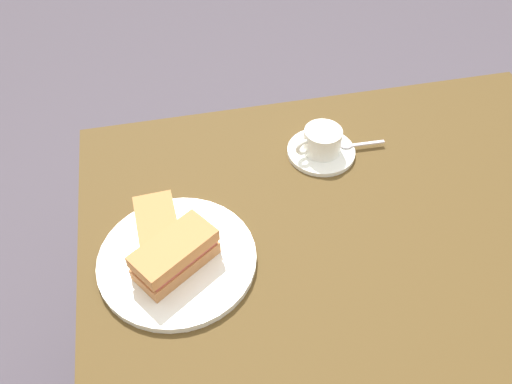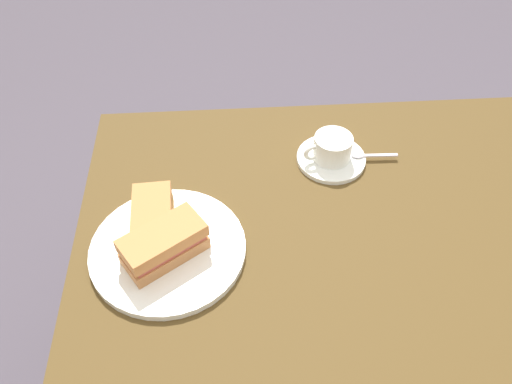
# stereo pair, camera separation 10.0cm
# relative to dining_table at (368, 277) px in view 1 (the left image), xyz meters

# --- Properties ---
(dining_table) EXTENTS (1.07, 0.90, 0.71)m
(dining_table) POSITION_rel_dining_table_xyz_m (0.00, 0.00, 0.00)
(dining_table) COLOR #513C1C
(dining_table) RESTS_ON ground_plane
(sandwich_plate) EXTENTS (0.28, 0.28, 0.01)m
(sandwich_plate) POSITION_rel_dining_table_xyz_m (-0.36, 0.04, 0.11)
(sandwich_plate) COLOR white
(sandwich_plate) RESTS_ON dining_table
(sandwich_front) EXTENTS (0.16, 0.14, 0.06)m
(sandwich_front) POSITION_rel_dining_table_xyz_m (-0.36, 0.03, 0.14)
(sandwich_front) COLOR #BD7B47
(sandwich_front) RESTS_ON sandwich_plate
(sandwich_back) EXTENTS (0.08, 0.12, 0.06)m
(sandwich_back) POSITION_rel_dining_table_xyz_m (-0.38, 0.09, 0.14)
(sandwich_back) COLOR #B98343
(sandwich_back) RESTS_ON sandwich_plate
(coffee_saucer) EXTENTS (0.15, 0.15, 0.01)m
(coffee_saucer) POSITION_rel_dining_table_xyz_m (-0.03, 0.26, 0.10)
(coffee_saucer) COLOR white
(coffee_saucer) RESTS_ON dining_table
(coffee_cup) EXTENTS (0.10, 0.08, 0.05)m
(coffee_cup) POSITION_rel_dining_table_xyz_m (-0.03, 0.26, 0.14)
(coffee_cup) COLOR white
(coffee_cup) RESTS_ON coffee_saucer
(spoon) EXTENTS (0.10, 0.02, 0.01)m
(spoon) POSITION_rel_dining_table_xyz_m (0.05, 0.26, 0.11)
(spoon) COLOR silver
(spoon) RESTS_ON coffee_saucer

